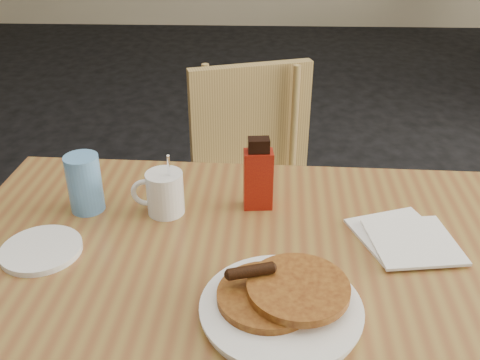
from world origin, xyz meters
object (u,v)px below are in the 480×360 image
Objects in this scene: chair_main_far at (249,180)px; blue_tumbler at (85,183)px; coffee_mug at (164,192)px; syrup_bottle at (258,176)px; main_table at (247,279)px; pancake_plate at (281,303)px.

chair_main_far is 0.70m from blue_tumbler.
syrup_bottle reaches higher than coffee_mug.
main_table is 1.43× the size of chair_main_far.
pancake_plate is at bearing -102.90° from chair_main_far.
coffee_mug is at bearing -1.94° from blue_tumbler.
blue_tumbler is (-0.37, -0.03, -0.01)m from syrup_bottle.
main_table is at bearing -24.88° from coffee_mug.
coffee_mug reaches higher than main_table.
coffee_mug is 1.16× the size of blue_tumbler.
pancake_plate is 2.11× the size of blue_tumbler.
pancake_plate is 0.34m from syrup_bottle.
chair_main_far reaches higher than blue_tumbler.
coffee_mug is at bearing 129.06° from pancake_plate.
coffee_mug reaches higher than blue_tumbler.
main_table is at bearing -26.27° from blue_tumbler.
main_table is 0.74m from chair_main_far.
chair_main_far is 5.38× the size of syrup_bottle.
chair_main_far reaches higher than pancake_plate.
coffee_mug is at bearing -176.43° from syrup_bottle.
coffee_mug is at bearing -125.06° from chair_main_far.
coffee_mug is (-0.17, -0.55, 0.27)m from chair_main_far.
chair_main_far is (-0.01, 0.72, -0.18)m from main_table.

